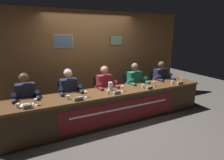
# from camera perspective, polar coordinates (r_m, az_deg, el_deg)

# --- Properties ---
(ground_plane) EXTENTS (12.00, 12.00, 0.00)m
(ground_plane) POSITION_cam_1_polar(r_m,az_deg,el_deg) (4.39, -0.00, -12.48)
(ground_plane) COLOR #4C4742
(wall_back_panelled) EXTENTS (5.93, 0.14, 2.60)m
(wall_back_panelled) POSITION_cam_1_polar(r_m,az_deg,el_deg) (5.19, -6.55, 6.81)
(wall_back_panelled) COLOR brown
(wall_back_panelled) RESTS_ON ground_plane
(conference_table) EXTENTS (4.73, 0.75, 0.73)m
(conference_table) POSITION_cam_1_polar(r_m,az_deg,el_deg) (4.08, 0.77, -6.75)
(conference_table) COLOR brown
(conference_table) RESTS_ON ground_plane
(chair_far_left) EXTENTS (0.44, 0.45, 0.91)m
(chair_far_left) POSITION_cam_1_polar(r_m,az_deg,el_deg) (4.36, -25.20, -7.75)
(chair_far_left) COLOR black
(chair_far_left) RESTS_ON ground_plane
(panelist_far_left) EXTENTS (0.51, 0.48, 1.24)m
(panelist_far_left) POSITION_cam_1_polar(r_m,az_deg,el_deg) (4.07, -25.54, -5.14)
(panelist_far_left) COLOR black
(panelist_far_left) RESTS_ON ground_plane
(nameplate_far_left) EXTENTS (0.16, 0.06, 0.08)m
(nameplate_far_left) POSITION_cam_1_polar(r_m,az_deg,el_deg) (3.48, -25.19, -7.56)
(nameplate_far_left) COLOR white
(nameplate_far_left) RESTS_ON conference_table
(juice_glass_far_left) EXTENTS (0.06, 0.06, 0.12)m
(juice_glass_far_left) POSITION_cam_1_polar(r_m,az_deg,el_deg) (3.55, -23.06, -6.08)
(juice_glass_far_left) COLOR white
(juice_glass_far_left) RESTS_ON conference_table
(water_cup_far_left) EXTENTS (0.06, 0.06, 0.08)m
(water_cup_far_left) POSITION_cam_1_polar(r_m,az_deg,el_deg) (3.56, -27.72, -7.37)
(water_cup_far_left) COLOR silver
(water_cup_far_left) RESTS_ON conference_table
(chair_left) EXTENTS (0.44, 0.45, 0.91)m
(chair_left) POSITION_cam_1_polar(r_m,az_deg,el_deg) (4.43, -13.66, -6.33)
(chair_left) COLOR black
(chair_left) RESTS_ON ground_plane
(panelist_left) EXTENTS (0.51, 0.48, 1.24)m
(panelist_left) POSITION_cam_1_polar(r_m,az_deg,el_deg) (4.16, -13.28, -3.68)
(panelist_left) COLOR black
(panelist_left) RESTS_ON ground_plane
(nameplate_left) EXTENTS (0.19, 0.06, 0.08)m
(nameplate_left) POSITION_cam_1_polar(r_m,az_deg,el_deg) (3.56, -10.59, -5.85)
(nameplate_left) COLOR white
(nameplate_left) RESTS_ON conference_table
(juice_glass_left) EXTENTS (0.06, 0.06, 0.12)m
(juice_glass_left) POSITION_cam_1_polar(r_m,az_deg,el_deg) (3.71, -8.33, -4.13)
(juice_glass_left) COLOR white
(juice_glass_left) RESTS_ON conference_table
(water_cup_left) EXTENTS (0.06, 0.06, 0.08)m
(water_cup_left) POSITION_cam_1_polar(r_m,az_deg,el_deg) (3.66, -13.75, -5.49)
(water_cup_left) COLOR silver
(water_cup_left) RESTS_ON conference_table
(chair_center) EXTENTS (0.44, 0.45, 0.91)m
(chair_center) POSITION_cam_1_polar(r_m,az_deg,el_deg) (4.68, -3.00, -4.79)
(chair_center) COLOR black
(chair_center) RESTS_ON ground_plane
(panelist_center) EXTENTS (0.51, 0.48, 1.24)m
(panelist_center) POSITION_cam_1_polar(r_m,az_deg,el_deg) (4.42, -2.03, -2.18)
(panelist_center) COLOR black
(panelist_center) RESTS_ON ground_plane
(nameplate_center) EXTENTS (0.15, 0.06, 0.08)m
(nameplate_center) POSITION_cam_1_polar(r_m,az_deg,el_deg) (3.87, 1.63, -3.92)
(nameplate_center) COLOR white
(nameplate_center) RESTS_ON conference_table
(juice_glass_center) EXTENTS (0.06, 0.06, 0.12)m
(juice_glass_center) POSITION_cam_1_polar(r_m,az_deg,el_deg) (4.06, 3.26, -2.36)
(juice_glass_center) COLOR white
(juice_glass_center) RESTS_ON conference_table
(water_cup_center) EXTENTS (0.06, 0.06, 0.08)m
(water_cup_center) POSITION_cam_1_polar(r_m,az_deg,el_deg) (3.88, -1.16, -3.91)
(water_cup_center) COLOR silver
(water_cup_center) RESTS_ON conference_table
(chair_right) EXTENTS (0.44, 0.45, 0.91)m
(chair_right) POSITION_cam_1_polar(r_m,az_deg,el_deg) (5.07, 6.26, -3.31)
(chair_right) COLOR black
(chair_right) RESTS_ON ground_plane
(panelist_right) EXTENTS (0.51, 0.48, 1.24)m
(panelist_right) POSITION_cam_1_polar(r_m,az_deg,el_deg) (4.83, 7.61, -0.83)
(panelist_right) COLOR black
(panelist_right) RESTS_ON ground_plane
(nameplate_right) EXTENTS (0.17, 0.06, 0.08)m
(nameplate_right) POSITION_cam_1_polar(r_m,az_deg,el_deg) (4.30, 11.91, -2.33)
(nameplate_right) COLOR white
(nameplate_right) RESTS_ON conference_table
(juice_glass_right) EXTENTS (0.06, 0.06, 0.12)m
(juice_glass_right) POSITION_cam_1_polar(r_m,az_deg,el_deg) (4.53, 13.15, -0.92)
(juice_glass_right) COLOR white
(juice_glass_right) RESTS_ON conference_table
(water_cup_right) EXTENTS (0.06, 0.06, 0.08)m
(water_cup_right) POSITION_cam_1_polar(r_m,az_deg,el_deg) (4.35, 9.82, -2.04)
(water_cup_right) COLOR silver
(water_cup_right) RESTS_ON conference_table
(chair_far_right) EXTENTS (0.44, 0.45, 0.91)m
(chair_far_right) POSITION_cam_1_polar(r_m,az_deg,el_deg) (5.58, 14.00, -2.00)
(chair_far_right) COLOR black
(chair_far_right) RESTS_ON ground_plane
(panelist_far_right) EXTENTS (0.51, 0.48, 1.24)m
(panelist_far_right) POSITION_cam_1_polar(r_m,az_deg,el_deg) (5.36, 15.54, 0.30)
(panelist_far_right) COLOR black
(panelist_far_right) RESTS_ON ground_plane
(nameplate_far_right) EXTENTS (0.18, 0.06, 0.08)m
(nameplate_far_right) POSITION_cam_1_polar(r_m,az_deg,el_deg) (4.93, 20.84, -0.79)
(nameplate_far_right) COLOR white
(nameplate_far_right) RESTS_ON conference_table
(juice_glass_far_right) EXTENTS (0.06, 0.06, 0.12)m
(juice_glass_far_right) POSITION_cam_1_polar(r_m,az_deg,el_deg) (5.10, 21.22, 0.18)
(juice_glass_far_right) COLOR white
(juice_glass_far_right) RESTS_ON conference_table
(water_cup_far_right) EXTENTS (0.06, 0.06, 0.08)m
(water_cup_far_right) POSITION_cam_1_polar(r_m,az_deg,el_deg) (4.89, 18.59, -0.75)
(water_cup_far_right) COLOR silver
(water_cup_far_right) RESTS_ON conference_table
(water_pitcher_central) EXTENTS (0.15, 0.10, 0.21)m
(water_pitcher_central) POSITION_cam_1_polar(r_m,az_deg,el_deg) (4.11, -0.47, -1.97)
(water_pitcher_central) COLOR silver
(water_pitcher_central) RESTS_ON conference_table
(document_stack_far_left) EXTENTS (0.23, 0.18, 0.01)m
(document_stack_far_left) POSITION_cam_1_polar(r_m,az_deg,el_deg) (3.64, -25.37, -7.18)
(document_stack_far_left) COLOR white
(document_stack_far_left) RESTS_ON conference_table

